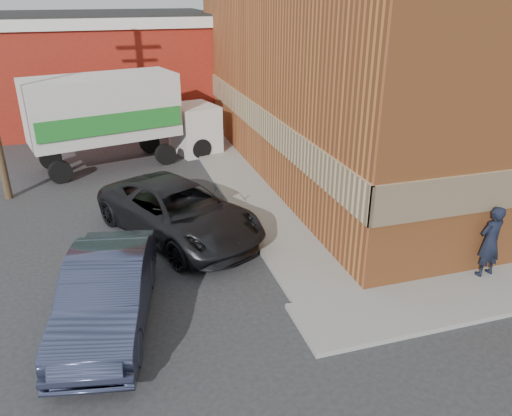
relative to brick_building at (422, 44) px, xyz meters
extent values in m
plane|color=#28282B|center=(-8.50, -9.00, -4.68)|extent=(90.00, 90.00, 0.00)
cube|color=#AA5A2B|center=(0.00, 0.00, -0.18)|extent=(14.00, 18.00, 9.00)
cube|color=tan|center=(-7.04, 0.00, -2.38)|extent=(0.08, 18.16, 1.00)
cube|color=gray|center=(-7.90, 0.00, -4.62)|extent=(1.80, 18.00, 0.12)
cube|color=maroon|center=(-14.50, 11.00, -2.18)|extent=(16.00, 8.00, 5.00)
cube|color=silver|center=(-14.50, 11.00, 0.57)|extent=(16.30, 8.30, 0.50)
cube|color=black|center=(-14.50, 11.00, 0.87)|extent=(16.00, 8.00, 0.10)
imported|color=black|center=(-3.75, -9.25, -3.63)|extent=(0.74, 0.55, 1.87)
imported|color=#2F344E|center=(-12.85, -8.41, -3.90)|extent=(2.54, 4.99, 1.57)
imported|color=black|center=(-10.71, -4.63, -3.89)|extent=(4.85, 6.26, 1.58)
cube|color=silver|center=(-12.50, 2.50, -2.25)|extent=(6.10, 3.61, 2.48)
cube|color=#207B2A|center=(-12.22, 1.39, -2.63)|extent=(5.36, 1.36, 0.76)
cube|color=silver|center=(-8.89, 3.41, -3.63)|extent=(2.17, 2.45, 2.10)
cylinder|color=black|center=(-14.30, 1.07, -4.25)|extent=(0.90, 0.49, 0.86)
cylinder|color=black|center=(-14.76, 2.92, -4.25)|extent=(0.90, 0.49, 0.86)
cylinder|color=black|center=(-10.23, 2.09, -4.25)|extent=(0.90, 0.49, 0.86)
cylinder|color=black|center=(-10.69, 3.94, -4.25)|extent=(0.90, 0.49, 0.86)
cylinder|color=black|center=(-8.66, 2.48, -4.25)|extent=(0.90, 0.49, 0.86)
cylinder|color=black|center=(-9.12, 4.33, -4.25)|extent=(0.90, 0.49, 0.86)
camera|label=1|loc=(-12.43, -17.94, 2.07)|focal=35.00mm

